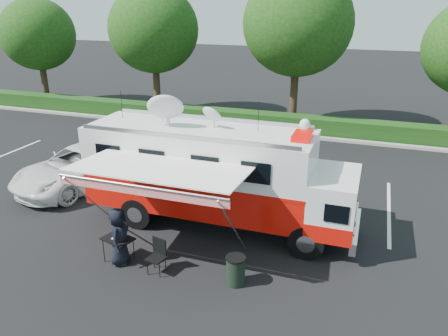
# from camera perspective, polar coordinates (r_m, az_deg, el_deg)

# --- Properties ---
(ground_plane) EXTENTS (120.00, 120.00, 0.00)m
(ground_plane) POSITION_cam_1_polar(r_m,az_deg,el_deg) (15.06, -0.63, -7.41)
(ground_plane) COLOR black
(ground_plane) RESTS_ON ground
(back_border) EXTENTS (60.00, 6.14, 8.87)m
(back_border) POSITION_cam_1_polar(r_m,az_deg,el_deg) (25.66, 12.06, 15.80)
(back_border) COLOR #9E998E
(back_border) RESTS_ON ground_plane
(stall_lines) EXTENTS (24.12, 5.50, 0.01)m
(stall_lines) POSITION_cam_1_polar(r_m,az_deg,el_deg) (17.75, 1.13, -2.76)
(stall_lines) COLOR silver
(stall_lines) RESTS_ON ground_plane
(command_truck) EXTENTS (8.93, 2.46, 4.29)m
(command_truck) POSITION_cam_1_polar(r_m,az_deg,el_deg) (14.30, -0.95, -0.88)
(command_truck) COLOR black
(command_truck) RESTS_ON ground_plane
(awning) EXTENTS (4.88, 2.53, 2.95)m
(awning) POSITION_cam_1_polar(r_m,az_deg,el_deg) (12.10, -8.71, -0.64)
(awning) COLOR white
(awning) RESTS_ON ground_plane
(white_suv) EXTENTS (4.06, 6.28, 1.61)m
(white_suv) POSITION_cam_1_polar(r_m,az_deg,el_deg) (19.13, -17.87, -2.04)
(white_suv) COLOR silver
(white_suv) RESTS_ON ground_plane
(person) EXTENTS (0.72, 0.95, 1.74)m
(person) POSITION_cam_1_polar(r_m,az_deg,el_deg) (13.43, -13.23, -11.90)
(person) COLOR black
(person) RESTS_ON ground_plane
(folding_table) EXTENTS (1.02, 0.84, 0.75)m
(folding_table) POSITION_cam_1_polar(r_m,az_deg,el_deg) (13.18, -13.70, -9.07)
(folding_table) COLOR black
(folding_table) RESTS_ON ground_plane
(folding_chair) EXTENTS (0.55, 0.58, 0.98)m
(folding_chair) POSITION_cam_1_polar(r_m,az_deg,el_deg) (12.58, -8.63, -10.88)
(folding_chair) COLOR black
(folding_chair) RESTS_ON ground_plane
(trash_bin) EXTENTS (0.55, 0.55, 0.82)m
(trash_bin) POSITION_cam_1_polar(r_m,az_deg,el_deg) (12.03, 1.52, -13.21)
(trash_bin) COLOR black
(trash_bin) RESTS_ON ground_plane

